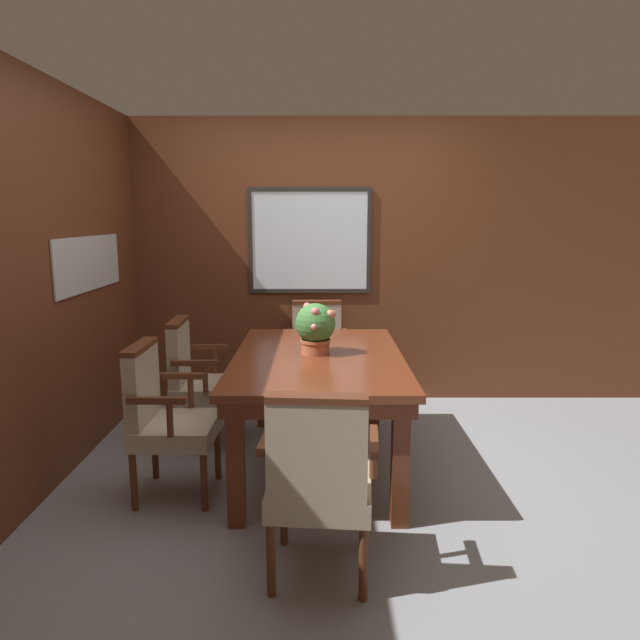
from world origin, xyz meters
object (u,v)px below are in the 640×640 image
object	(u,v)px
potted_plant	(317,327)
dining_table	(320,369)
chair_head_near	(321,477)
chair_left_near	(165,413)
chair_left_far	(198,376)
chair_head_far	(319,350)

from	to	relation	value
potted_plant	dining_table	bearing A→B (deg)	-64.71
chair_head_near	chair_left_near	bearing A→B (deg)	-37.54
chair_left_near	potted_plant	bearing A→B (deg)	-63.74
chair_head_near	potted_plant	xyz separation A→B (m)	(-0.02, 1.24, 0.43)
chair_left_far	potted_plant	size ratio (longest dim) A/B	2.77
chair_head_far	potted_plant	world-z (taller)	potted_plant
chair_head_far	chair_left_near	world-z (taller)	same
chair_head_near	chair_head_far	world-z (taller)	same
dining_table	potted_plant	size ratio (longest dim) A/B	5.14
chair_head_near	chair_head_far	xyz separation A→B (m)	(-0.02, 2.41, 0.00)
chair_left_far	chair_head_near	xyz separation A→B (m)	(0.88, -1.61, 0.00)
chair_head_far	potted_plant	xyz separation A→B (m)	(-0.00, -1.17, 0.43)
dining_table	chair_left_near	xyz separation A→B (m)	(-0.90, -0.38, -0.16)
chair_head_far	dining_table	bearing A→B (deg)	-91.62
chair_head_near	chair_left_far	bearing A→B (deg)	-56.66
potted_plant	chair_left_far	bearing A→B (deg)	156.78
chair_left_near	potted_plant	xyz separation A→B (m)	(0.88, 0.42, 0.43)
chair_head_near	chair_left_near	xyz separation A→B (m)	(-0.91, 0.82, 0.00)
dining_table	chair_head_near	bearing A→B (deg)	-89.63
chair_head_near	potted_plant	world-z (taller)	potted_plant
chair_head_far	potted_plant	bearing A→B (deg)	-92.43
chair_left_far	chair_head_near	world-z (taller)	same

